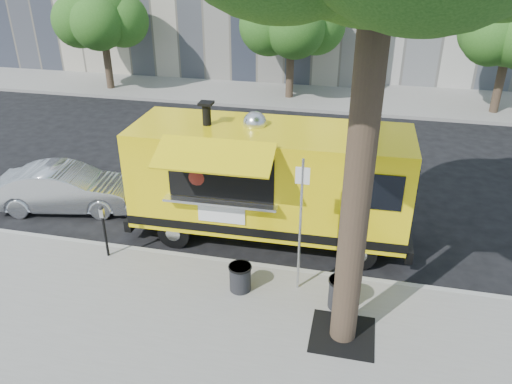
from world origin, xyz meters
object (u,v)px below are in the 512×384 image
far_tree_c (512,26)px  food_truck (268,180)px  sign_post (301,219)px  trash_bin_right (240,277)px  trash_bin_left (341,292)px  sedan (66,188)px  far_tree_a (101,12)px  far_tree_b (292,15)px  parking_meter (104,225)px

far_tree_c → food_truck: 14.19m
sign_post → trash_bin_right: bearing=-164.1°
trash_bin_left → sedan: bearing=160.6°
far_tree_a → far_tree_c: (18.00, 0.10, -0.06)m
far_tree_b → sedan: (-4.32, -11.93, -3.20)m
far_tree_b → food_truck: far_tree_b is taller
far_tree_b → food_truck: size_ratio=0.79×
parking_meter → food_truck: bearing=29.1°
far_tree_a → trash_bin_left: bearing=-48.8°
parking_meter → trash_bin_left: 5.54m
trash_bin_right → far_tree_a: bearing=126.2°
parking_meter → sedan: (-2.32, 2.12, -0.35)m
far_tree_b → far_tree_a: bearing=-177.5°
trash_bin_left → food_truck: bearing=128.7°
far_tree_c → food_truck: far_tree_c is taller
far_tree_a → trash_bin_left: far_tree_a is taller
sign_post → trash_bin_left: 1.70m
sedan → trash_bin_left: 8.28m
trash_bin_left → trash_bin_right: (-2.12, 0.09, -0.03)m
food_truck → trash_bin_left: (2.04, -2.54, -1.12)m
far_tree_a → far_tree_c: 18.00m
far_tree_a → sign_post: size_ratio=1.79×
trash_bin_left → trash_bin_right: trash_bin_left is taller
far_tree_a → far_tree_c: bearing=0.3°
sedan → trash_bin_right: bearing=-126.2°
food_truck → trash_bin_right: (-0.08, -2.46, -1.15)m
far_tree_c → trash_bin_right: size_ratio=8.78×
trash_bin_right → far_tree_b: bearing=95.4°
far_tree_a → sign_post: (11.55, -13.85, -1.93)m
far_tree_c → parking_meter: (-11.00, -13.75, -2.74)m
far_tree_a → food_truck: (10.45, -11.73, -2.16)m
far_tree_b → sign_post: size_ratio=1.83×
parking_meter → trash_bin_left: parking_meter is taller
far_tree_b → trash_bin_right: size_ratio=9.26×
far_tree_b → far_tree_c: size_ratio=1.06×
sign_post → far_tree_b: bearing=100.1°
sign_post → trash_bin_right: 1.85m
far_tree_b → far_tree_c: 9.01m
trash_bin_left → trash_bin_right: size_ratio=1.10×
far_tree_c → sedan: size_ratio=1.35×
food_truck → sedan: size_ratio=1.81×
far_tree_b → food_truck: 12.42m
far_tree_b → sedan: bearing=-109.9°
far_tree_c → far_tree_a: bearing=-179.7°
sign_post → parking_meter: (-4.55, 0.20, -0.87)m
far_tree_a → far_tree_b: far_tree_b is taller
far_tree_c → sign_post: size_ratio=1.74×
sign_post → trash_bin_left: size_ratio=4.60×
sedan → trash_bin_right: sedan is taller
trash_bin_right → parking_meter: bearing=170.9°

